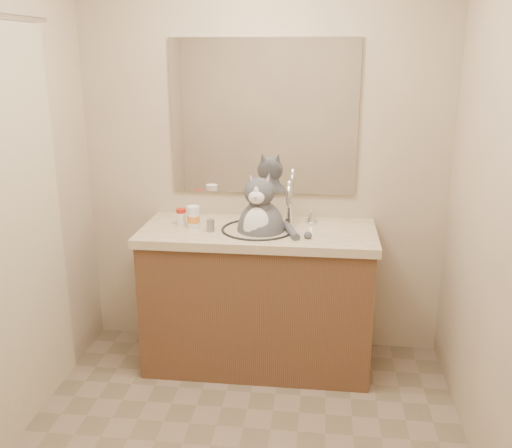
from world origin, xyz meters
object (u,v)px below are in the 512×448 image
Objects in this scene: pill_bottle_redcap at (181,217)px; grey_canister at (211,225)px; cat at (261,227)px; pill_bottle_orange at (193,217)px.

pill_bottle_redcap is 1.39× the size of grey_canister.
cat is 0.48m from pill_bottle_redcap.
pill_bottle_orange is (0.08, -0.04, 0.01)m from pill_bottle_redcap.
pill_bottle_redcap reaches higher than grey_canister.
pill_bottle_redcap is at bearing -178.72° from cat.
cat is 0.28m from grey_canister.
pill_bottle_orange reaches higher than pill_bottle_redcap.
cat reaches higher than grey_canister.
grey_canister is at bearing -28.38° from pill_bottle_redcap.
grey_canister is at bearing -29.56° from pill_bottle_orange.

